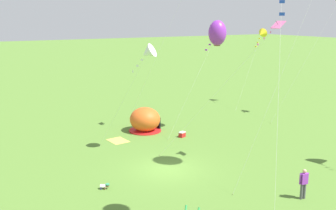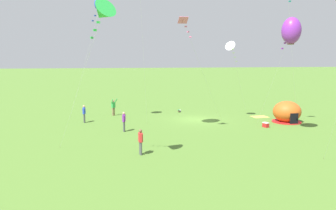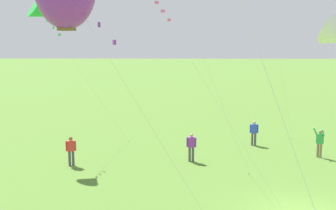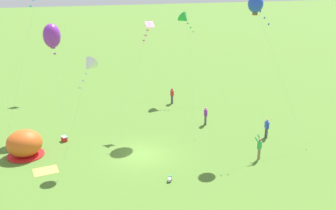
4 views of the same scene
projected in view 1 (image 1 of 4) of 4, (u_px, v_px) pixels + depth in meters
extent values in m
plane|color=#517A2D|center=(168.00, 169.00, 25.58)|extent=(300.00, 300.00, 0.00)
ellipsoid|color=#D8591E|center=(145.00, 119.00, 33.91)|extent=(2.70, 2.60, 2.10)
cylinder|color=red|center=(145.00, 130.00, 34.13)|extent=(2.81, 2.81, 0.10)
cube|color=black|center=(158.00, 123.00, 34.68)|extent=(0.80, 0.16, 1.10)
cube|color=gold|center=(118.00, 141.00, 31.47)|extent=(1.84, 1.49, 0.01)
cube|color=red|center=(182.00, 135.00, 32.41)|extent=(0.52, 0.61, 0.38)
cube|color=white|center=(182.00, 132.00, 32.36)|extent=(0.53, 0.63, 0.06)
cylinder|color=white|center=(103.00, 186.00, 22.63)|extent=(0.36, 0.39, 0.22)
sphere|color=brown|center=(108.00, 186.00, 22.61)|extent=(0.19, 0.19, 0.19)
cylinder|color=#338C59|center=(107.00, 184.00, 22.59)|extent=(0.24, 0.24, 0.06)
cylinder|color=brown|center=(106.00, 187.00, 22.74)|extent=(0.07, 0.07, 0.17)
cylinder|color=brown|center=(105.00, 188.00, 22.54)|extent=(0.07, 0.07, 0.17)
cylinder|color=navy|center=(101.00, 187.00, 22.74)|extent=(0.09, 0.09, 0.13)
cylinder|color=navy|center=(101.00, 188.00, 22.58)|extent=(0.09, 0.09, 0.13)
cylinder|color=#4C4C51|center=(301.00, 192.00, 21.32)|extent=(0.15, 0.15, 0.88)
cylinder|color=#4C4C51|center=(304.00, 191.00, 21.39)|extent=(0.15, 0.15, 0.88)
cube|color=purple|center=(304.00, 179.00, 21.19)|extent=(0.29, 0.41, 0.60)
sphere|color=tan|center=(305.00, 171.00, 21.10)|extent=(0.22, 0.22, 0.22)
cylinder|color=purple|center=(300.00, 179.00, 21.10)|extent=(0.09, 0.09, 0.58)
cylinder|color=purple|center=(308.00, 178.00, 21.28)|extent=(0.09, 0.09, 0.58)
cylinder|color=silver|center=(193.00, 86.00, 31.96)|extent=(0.33, 4.92, 8.41)
cylinder|color=brown|center=(167.00, 140.00, 31.56)|extent=(0.03, 0.03, 0.06)
ellipsoid|color=purple|center=(217.00, 33.00, 32.35)|extent=(1.49, 1.49, 2.08)
cube|color=brown|center=(217.00, 44.00, 32.56)|extent=(0.37, 0.37, 0.27)
cube|color=purple|center=(213.00, 39.00, 32.23)|extent=(0.20, 0.06, 0.12)
cube|color=purple|center=(210.00, 45.00, 32.13)|extent=(0.21, 0.09, 0.12)
cube|color=purple|center=(206.00, 50.00, 32.04)|extent=(0.21, 0.12, 0.12)
cylinder|color=silver|center=(287.00, 61.00, 21.25)|extent=(1.08, 5.92, 14.73)
cylinder|color=brown|center=(233.00, 194.00, 21.90)|extent=(0.03, 0.03, 0.06)
cylinder|color=silver|center=(277.00, 133.00, 14.15)|extent=(3.68, 3.25, 11.27)
cube|color=blue|center=(282.00, 2.00, 14.75)|extent=(0.19, 0.18, 0.12)
cube|color=blue|center=(282.00, 14.00, 14.52)|extent=(0.19, 0.17, 0.12)
cylinder|color=silver|center=(313.00, 47.00, 35.82)|extent=(2.23, 7.29, 13.98)
cylinder|color=brown|center=(270.00, 123.00, 36.55)|extent=(0.03, 0.03, 0.06)
cylinder|color=silver|center=(215.00, 95.00, 26.24)|extent=(5.13, 5.73, 9.23)
cylinder|color=brown|center=(159.00, 155.00, 28.04)|extent=(0.03, 0.03, 0.06)
cube|color=pink|center=(278.00, 25.00, 24.42)|extent=(0.78, 0.65, 0.47)
cylinder|color=#332314|center=(278.00, 25.00, 24.42)|extent=(0.26, 0.29, 0.48)
cube|color=pink|center=(271.00, 32.00, 24.61)|extent=(0.19, 0.18, 0.12)
cube|color=pink|center=(264.00, 38.00, 24.77)|extent=(0.18, 0.19, 0.12)
cube|color=pink|center=(258.00, 44.00, 24.94)|extent=(0.20, 0.15, 0.12)
cylinder|color=silver|center=(249.00, 72.00, 42.25)|extent=(1.62, 4.59, 7.87)
cylinder|color=brown|center=(235.00, 111.00, 41.33)|extent=(0.03, 0.03, 0.06)
cone|color=yellow|center=(262.00, 34.00, 43.17)|extent=(1.29, 1.29, 1.19)
cube|color=yellow|center=(259.00, 39.00, 42.96)|extent=(0.21, 0.11, 0.12)
cube|color=yellow|center=(258.00, 43.00, 42.79)|extent=(0.21, 0.09, 0.12)
cube|color=yellow|center=(256.00, 47.00, 42.62)|extent=(0.21, 0.13, 0.12)
cylinder|color=silver|center=(122.00, 102.00, 28.57)|extent=(2.95, 2.77, 7.28)
cylinder|color=brown|center=(99.00, 147.00, 29.95)|extent=(0.03, 0.03, 0.06)
cone|color=white|center=(148.00, 53.00, 27.18)|extent=(1.59, 1.58, 1.30)
cube|color=white|center=(142.00, 60.00, 27.42)|extent=(0.14, 0.21, 0.12)
cube|color=white|center=(138.00, 66.00, 27.62)|extent=(0.15, 0.20, 0.12)
cube|color=white|center=(133.00, 72.00, 27.81)|extent=(0.20, 0.15, 0.12)
cylinder|color=silver|center=(156.00, 58.00, 32.97)|extent=(4.02, 4.13, 12.57)
cylinder|color=brown|center=(125.00, 128.00, 35.06)|extent=(0.03, 0.03, 0.06)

